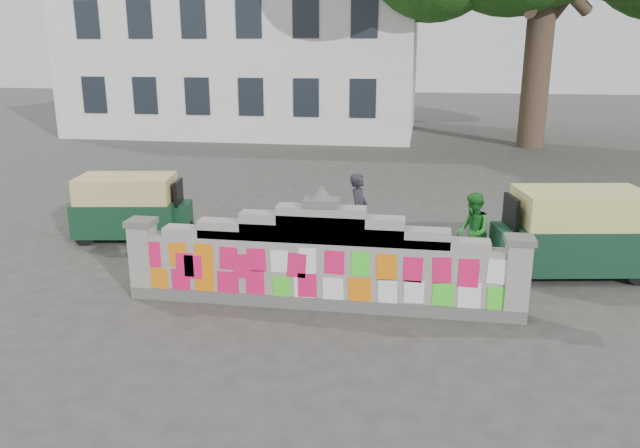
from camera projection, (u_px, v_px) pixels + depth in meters
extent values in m
plane|color=#383533|center=(321.00, 306.00, 10.16)|extent=(100.00, 100.00, 0.00)
cube|color=#4C4C49|center=(321.00, 300.00, 10.13)|extent=(6.40, 0.42, 0.20)
cube|color=gray|center=(321.00, 271.00, 10.00)|extent=(6.40, 0.32, 1.00)
cube|color=gray|center=(321.00, 237.00, 9.84)|extent=(5.20, 0.32, 0.14)
cube|color=gray|center=(321.00, 233.00, 9.82)|extent=(4.00, 0.32, 0.28)
cube|color=gray|center=(321.00, 228.00, 9.80)|extent=(2.60, 0.32, 0.44)
cube|color=gray|center=(321.00, 224.00, 9.78)|extent=(1.40, 0.32, 0.58)
cube|color=#4C4C49|center=(321.00, 202.00, 9.68)|extent=(0.55, 0.36, 0.12)
cone|color=#4C4C49|center=(321.00, 192.00, 9.64)|extent=(0.36, 0.36, 0.22)
cube|color=gray|center=(144.00, 260.00, 10.46)|extent=(0.36, 0.40, 1.24)
cube|color=#4C4C49|center=(141.00, 222.00, 10.28)|extent=(0.44, 0.44, 0.10)
cube|color=gray|center=(516.00, 281.00, 9.52)|extent=(0.36, 0.40, 1.24)
cube|color=#4C4C49|center=(520.00, 240.00, 9.34)|extent=(0.44, 0.44, 0.10)
cube|color=silver|center=(253.00, 48.00, 31.03)|extent=(16.00, 10.00, 8.00)
cylinder|color=#38281E|center=(536.00, 74.00, 25.48)|extent=(1.10, 1.10, 6.00)
imported|color=black|center=(358.00, 238.00, 12.27)|extent=(1.73, 0.83, 0.87)
imported|color=#24222A|center=(358.00, 223.00, 12.19)|extent=(0.43, 0.59, 1.48)
imported|color=#227D28|center=(473.00, 232.00, 11.64)|extent=(0.64, 0.78, 1.47)
cube|color=#11341F|center=(128.00, 217.00, 13.61)|extent=(2.33, 1.52, 0.72)
cube|color=tan|center=(126.00, 188.00, 13.44)|extent=(2.14, 1.44, 0.54)
cube|color=#11341F|center=(180.00, 216.00, 13.62)|extent=(0.55, 0.70, 0.63)
cube|color=black|center=(179.00, 192.00, 13.47)|extent=(0.18, 0.63, 0.54)
cylinder|color=black|center=(185.00, 228.00, 13.69)|extent=(0.46, 0.18, 0.45)
cylinder|color=black|center=(84.00, 235.00, 13.21)|extent=(0.46, 0.18, 0.45)
cylinder|color=black|center=(100.00, 222.00, 14.16)|extent=(0.46, 0.18, 0.45)
cube|color=#10301F|center=(577.00, 245.00, 11.44)|extent=(2.65, 1.74, 0.82)
cube|color=#C0C167|center=(582.00, 207.00, 11.25)|extent=(2.44, 1.65, 0.61)
cube|color=#10301F|center=(508.00, 245.00, 11.43)|extent=(0.63, 0.79, 0.72)
cube|color=black|center=(511.00, 213.00, 11.26)|extent=(0.21, 0.72, 0.61)
cylinder|color=black|center=(501.00, 261.00, 11.51)|extent=(0.53, 0.21, 0.51)
cylinder|color=black|center=(611.00, 251.00, 12.08)|extent=(0.53, 0.21, 0.51)
cylinder|color=black|center=(640.00, 271.00, 11.00)|extent=(0.53, 0.21, 0.51)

